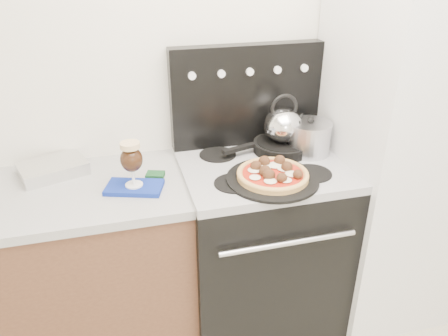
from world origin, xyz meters
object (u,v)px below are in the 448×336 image
object	(u,v)px
fridge	(397,145)
pizza_pan	(272,179)
beer_glass	(132,164)
stock_pot	(309,139)
stove_body	(259,247)
pizza	(273,173)
oven_mitt	(134,187)
tea_kettle	(283,122)
base_cabinet	(33,283)
skillet	(282,146)

from	to	relation	value
fridge	pizza_pan	size ratio (longest dim) A/B	4.69
fridge	beer_glass	xyz separation A→B (m)	(-1.30, -0.03, 0.07)
stock_pot	stove_body	bearing A→B (deg)	-166.27
pizza	stock_pot	world-z (taller)	stock_pot
oven_mitt	stove_body	bearing A→B (deg)	5.03
fridge	stock_pot	xyz separation A→B (m)	(-0.44, 0.09, 0.04)
fridge	tea_kettle	size ratio (longest dim) A/B	9.33
base_cabinet	fridge	bearing A→B (deg)	-1.59
pizza_pan	skillet	xyz separation A→B (m)	(0.15, 0.28, 0.02)
skillet	stock_pot	world-z (taller)	stock_pot
oven_mitt	skillet	world-z (taller)	skillet
base_cabinet	oven_mitt	bearing A→B (deg)	-8.74
tea_kettle	fridge	bearing A→B (deg)	-4.47
oven_mitt	pizza_pan	xyz separation A→B (m)	(0.59, -0.11, 0.02)
stove_body	fridge	world-z (taller)	fridge
beer_glass	pizza_pan	bearing A→B (deg)	-10.48
fridge	pizza_pan	xyz separation A→B (m)	(-0.71, -0.14, -0.02)
fridge	skillet	size ratio (longest dim) A/B	6.76
stove_body	skillet	world-z (taller)	skillet
fridge	stove_body	bearing A→B (deg)	177.95
oven_mitt	pizza	xyz separation A→B (m)	(0.59, -0.11, 0.04)
fridge	base_cabinet	bearing A→B (deg)	178.41
fridge	oven_mitt	size ratio (longest dim) A/B	7.99
stove_body	oven_mitt	size ratio (longest dim) A/B	3.70
beer_glass	pizza	distance (m)	0.60
fridge	stock_pot	world-z (taller)	fridge
oven_mitt	skillet	distance (m)	0.76
stove_body	fridge	size ratio (longest dim) A/B	0.46
oven_mitt	pizza	bearing A→B (deg)	-10.48
pizza	tea_kettle	bearing A→B (deg)	61.27
beer_glass	skillet	distance (m)	0.76
base_cabinet	pizza_pan	bearing A→B (deg)	-9.68
stove_body	tea_kettle	bearing A→B (deg)	39.43
base_cabinet	oven_mitt	xyz separation A→B (m)	(0.51, -0.08, 0.48)
beer_glass	stock_pot	size ratio (longest dim) A/B	0.99
stove_body	skillet	distance (m)	0.54
pizza	tea_kettle	xyz separation A→B (m)	(0.15, 0.28, 0.12)
base_cabinet	skillet	xyz separation A→B (m)	(1.24, 0.09, 0.52)
pizza	pizza_pan	bearing A→B (deg)	0.00
pizza_pan	pizza	world-z (taller)	pizza
pizza	skillet	xyz separation A→B (m)	(0.15, 0.28, -0.01)
fridge	tea_kettle	world-z (taller)	fridge
pizza	stock_pot	xyz separation A→B (m)	(0.27, 0.22, 0.04)
pizza	skillet	size ratio (longest dim) A/B	1.11
stove_body	pizza_pan	bearing A→B (deg)	-94.28
oven_mitt	base_cabinet	bearing A→B (deg)	171.26
base_cabinet	pizza	xyz separation A→B (m)	(1.09, -0.19, 0.53)
oven_mitt	tea_kettle	distance (m)	0.77
oven_mitt	beer_glass	world-z (taller)	beer_glass
base_cabinet	beer_glass	world-z (taller)	beer_glass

